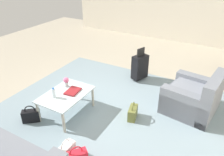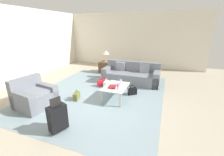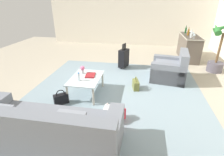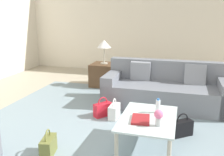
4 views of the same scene
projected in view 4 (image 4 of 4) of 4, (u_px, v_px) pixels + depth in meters
wall_right at (155, 22)px, 7.45m from camera, size 0.12×8.00×3.10m
area_rug at (102, 135)px, 3.74m from camera, size 5.20×4.40×0.01m
couch at (166, 91)px, 4.94m from camera, size 0.95×2.36×0.86m
coffee_table at (148, 122)px, 3.26m from camera, size 1.02×0.71×0.46m
water_bottle at (158, 106)px, 3.39m from camera, size 0.06×0.06×0.20m
coffee_table_book at (141, 119)px, 3.16m from camera, size 0.34×0.26×0.03m
flower_vase at (159, 116)px, 2.97m from camera, size 0.11×0.11×0.21m
side_table at (104, 75)px, 6.30m from camera, size 0.63×0.63×0.57m
table_lamp at (104, 45)px, 6.11m from camera, size 0.35×0.35×0.59m
handbag_white at (114, 111)px, 4.35m from camera, size 0.32×0.14×0.36m
handbag_black at (182, 128)px, 3.71m from camera, size 0.31×0.34×0.36m
handbag_red at (103, 109)px, 4.43m from camera, size 0.34×0.31×0.36m
handbag_olive at (48, 146)px, 3.19m from camera, size 0.34×0.21×0.36m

